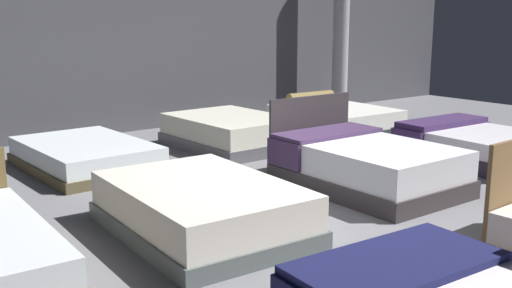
{
  "coord_description": "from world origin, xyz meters",
  "views": [
    {
      "loc": [
        -4.02,
        -4.48,
        2.01
      ],
      "look_at": [
        -0.15,
        0.67,
        0.64
      ],
      "focal_mm": 42.1,
      "sensor_mm": 36.0,
      "label": 1
    }
  ],
  "objects_px": {
    "bed_5": "(202,208)",
    "bed_10": "(231,132)",
    "bed_7": "(477,145)",
    "bed_6": "(365,165)",
    "bed_11": "(334,119)",
    "bed_9": "(86,155)",
    "support_pillar": "(341,29)"
  },
  "relations": [
    {
      "from": "bed_7",
      "to": "bed_9",
      "type": "height_order",
      "value": "bed_7"
    },
    {
      "from": "bed_5",
      "to": "bed_7",
      "type": "distance_m",
      "value": 4.67
    },
    {
      "from": "bed_7",
      "to": "support_pillar",
      "type": "bearing_deg",
      "value": 72.04
    },
    {
      "from": "bed_9",
      "to": "bed_5",
      "type": "bearing_deg",
      "value": -93.55
    },
    {
      "from": "bed_7",
      "to": "bed_6",
      "type": "bearing_deg",
      "value": -178.25
    },
    {
      "from": "bed_5",
      "to": "bed_6",
      "type": "bearing_deg",
      "value": 5.33
    },
    {
      "from": "bed_6",
      "to": "bed_10",
      "type": "distance_m",
      "value": 2.84
    },
    {
      "from": "bed_10",
      "to": "bed_11",
      "type": "xyz_separation_m",
      "value": [
        2.26,
        0.03,
        -0.02
      ]
    },
    {
      "from": "bed_9",
      "to": "support_pillar",
      "type": "height_order",
      "value": "support_pillar"
    },
    {
      "from": "bed_6",
      "to": "bed_11",
      "type": "height_order",
      "value": "bed_6"
    },
    {
      "from": "bed_11",
      "to": "support_pillar",
      "type": "relative_size",
      "value": 0.6
    },
    {
      "from": "bed_10",
      "to": "bed_9",
      "type": "bearing_deg",
      "value": 176.41
    },
    {
      "from": "bed_10",
      "to": "support_pillar",
      "type": "height_order",
      "value": "support_pillar"
    },
    {
      "from": "bed_10",
      "to": "bed_11",
      "type": "relative_size",
      "value": 0.96
    },
    {
      "from": "bed_5",
      "to": "support_pillar",
      "type": "height_order",
      "value": "support_pillar"
    },
    {
      "from": "bed_9",
      "to": "bed_10",
      "type": "bearing_deg",
      "value": -4.03
    },
    {
      "from": "bed_5",
      "to": "bed_9",
      "type": "relative_size",
      "value": 0.98
    },
    {
      "from": "bed_6",
      "to": "support_pillar",
      "type": "bearing_deg",
      "value": 48.5
    },
    {
      "from": "bed_9",
      "to": "bed_10",
      "type": "distance_m",
      "value": 2.33
    },
    {
      "from": "bed_6",
      "to": "bed_10",
      "type": "bearing_deg",
      "value": 89.83
    },
    {
      "from": "bed_6",
      "to": "bed_9",
      "type": "xyz_separation_m",
      "value": [
        -2.31,
        2.9,
        -0.1
      ]
    },
    {
      "from": "bed_9",
      "to": "bed_10",
      "type": "relative_size",
      "value": 1.07
    },
    {
      "from": "bed_7",
      "to": "bed_10",
      "type": "distance_m",
      "value": 3.65
    },
    {
      "from": "bed_5",
      "to": "bed_11",
      "type": "height_order",
      "value": "bed_11"
    },
    {
      "from": "bed_7",
      "to": "bed_10",
      "type": "height_order",
      "value": "bed_7"
    },
    {
      "from": "bed_9",
      "to": "support_pillar",
      "type": "distance_m",
      "value": 6.55
    },
    {
      "from": "bed_6",
      "to": "bed_7",
      "type": "bearing_deg",
      "value": 0.04
    },
    {
      "from": "bed_5",
      "to": "bed_10",
      "type": "distance_m",
      "value": 3.81
    },
    {
      "from": "bed_5",
      "to": "bed_9",
      "type": "height_order",
      "value": "bed_5"
    },
    {
      "from": "bed_5",
      "to": "bed_10",
      "type": "xyz_separation_m",
      "value": [
        2.38,
        2.97,
        0.0
      ]
    },
    {
      "from": "bed_5",
      "to": "support_pillar",
      "type": "xyz_separation_m",
      "value": [
        6.24,
        4.49,
        1.51
      ]
    },
    {
      "from": "bed_7",
      "to": "bed_10",
      "type": "relative_size",
      "value": 0.99
    }
  ]
}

